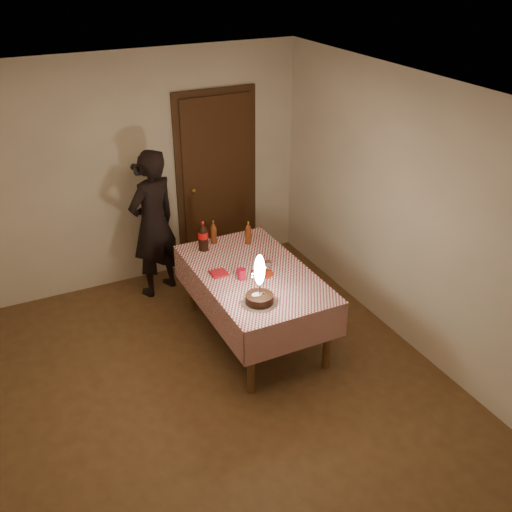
{
  "coord_description": "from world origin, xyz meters",
  "views": [
    {
      "loc": [
        -1.52,
        -3.92,
        3.6
      ],
      "look_at": [
        0.66,
        0.5,
        0.95
      ],
      "focal_mm": 42.0,
      "sensor_mm": 36.0,
      "label": 1
    }
  ],
  "objects_px": {
    "clear_cup": "(267,266)",
    "cola_bottle": "(203,236)",
    "photographer": "(153,224)",
    "birthday_cake": "(259,290)",
    "red_plate": "(262,273)",
    "amber_bottle_right": "(248,233)",
    "amber_bottle_left": "(213,233)",
    "dining_table": "(254,281)",
    "red_cup": "(242,274)"
  },
  "relations": [
    {
      "from": "cola_bottle",
      "to": "photographer",
      "type": "relative_size",
      "value": 0.19
    },
    {
      "from": "birthday_cake",
      "to": "cola_bottle",
      "type": "height_order",
      "value": "birthday_cake"
    },
    {
      "from": "clear_cup",
      "to": "photographer",
      "type": "bearing_deg",
      "value": 118.57
    },
    {
      "from": "clear_cup",
      "to": "cola_bottle",
      "type": "bearing_deg",
      "value": 120.79
    },
    {
      "from": "red_plate",
      "to": "amber_bottle_right",
      "type": "bearing_deg",
      "value": 75.55
    },
    {
      "from": "red_cup",
      "to": "cola_bottle",
      "type": "bearing_deg",
      "value": 98.28
    },
    {
      "from": "dining_table",
      "to": "cola_bottle",
      "type": "height_order",
      "value": "cola_bottle"
    },
    {
      "from": "amber_bottle_left",
      "to": "amber_bottle_right",
      "type": "relative_size",
      "value": 1.0
    },
    {
      "from": "cola_bottle",
      "to": "amber_bottle_right",
      "type": "relative_size",
      "value": 1.25
    },
    {
      "from": "birthday_cake",
      "to": "amber_bottle_right",
      "type": "height_order",
      "value": "birthday_cake"
    },
    {
      "from": "amber_bottle_left",
      "to": "photographer",
      "type": "distance_m",
      "value": 0.73
    },
    {
      "from": "birthday_cake",
      "to": "red_plate",
      "type": "relative_size",
      "value": 2.16
    },
    {
      "from": "birthday_cake",
      "to": "amber_bottle_right",
      "type": "distance_m",
      "value": 1.15
    },
    {
      "from": "cola_bottle",
      "to": "birthday_cake",
      "type": "bearing_deg",
      "value": -86.84
    },
    {
      "from": "dining_table",
      "to": "clear_cup",
      "type": "distance_m",
      "value": 0.2
    },
    {
      "from": "red_cup",
      "to": "clear_cup",
      "type": "xyz_separation_m",
      "value": [
        0.29,
        0.04,
        -0.01
      ]
    },
    {
      "from": "photographer",
      "to": "red_cup",
      "type": "bearing_deg",
      "value": -72.61
    },
    {
      "from": "red_plate",
      "to": "amber_bottle_right",
      "type": "distance_m",
      "value": 0.66
    },
    {
      "from": "cola_bottle",
      "to": "photographer",
      "type": "bearing_deg",
      "value": 116.23
    },
    {
      "from": "dining_table",
      "to": "amber_bottle_right",
      "type": "distance_m",
      "value": 0.65
    },
    {
      "from": "birthday_cake",
      "to": "red_cup",
      "type": "distance_m",
      "value": 0.46
    },
    {
      "from": "photographer",
      "to": "clear_cup",
      "type": "bearing_deg",
      "value": -61.43
    },
    {
      "from": "red_plate",
      "to": "clear_cup",
      "type": "distance_m",
      "value": 0.1
    },
    {
      "from": "birthday_cake",
      "to": "photographer",
      "type": "bearing_deg",
      "value": 102.07
    },
    {
      "from": "red_cup",
      "to": "amber_bottle_left",
      "type": "relative_size",
      "value": 0.39
    },
    {
      "from": "dining_table",
      "to": "amber_bottle_right",
      "type": "height_order",
      "value": "amber_bottle_right"
    },
    {
      "from": "clear_cup",
      "to": "amber_bottle_left",
      "type": "distance_m",
      "value": 0.8
    },
    {
      "from": "red_plate",
      "to": "photographer",
      "type": "relative_size",
      "value": 0.13
    },
    {
      "from": "red_plate",
      "to": "cola_bottle",
      "type": "xyz_separation_m",
      "value": [
        -0.31,
        0.71,
        0.15
      ]
    },
    {
      "from": "birthday_cake",
      "to": "clear_cup",
      "type": "bearing_deg",
      "value": 56.04
    },
    {
      "from": "photographer",
      "to": "amber_bottle_right",
      "type": "bearing_deg",
      "value": -42.47
    },
    {
      "from": "birthday_cake",
      "to": "amber_bottle_right",
      "type": "bearing_deg",
      "value": 69.21
    },
    {
      "from": "red_cup",
      "to": "dining_table",
      "type": "bearing_deg",
      "value": 20.66
    },
    {
      "from": "amber_bottle_left",
      "to": "photographer",
      "type": "relative_size",
      "value": 0.15
    },
    {
      "from": "dining_table",
      "to": "amber_bottle_left",
      "type": "bearing_deg",
      "value": 97.91
    },
    {
      "from": "photographer",
      "to": "red_plate",
      "type": "bearing_deg",
      "value": -65.08
    },
    {
      "from": "birthday_cake",
      "to": "amber_bottle_left",
      "type": "bearing_deg",
      "value": 85.87
    },
    {
      "from": "clear_cup",
      "to": "amber_bottle_left",
      "type": "xyz_separation_m",
      "value": [
        -0.24,
        0.76,
        0.07
      ]
    },
    {
      "from": "cola_bottle",
      "to": "amber_bottle_right",
      "type": "bearing_deg",
      "value": -8.8
    },
    {
      "from": "cola_bottle",
      "to": "photographer",
      "type": "xyz_separation_m",
      "value": [
        -0.32,
        0.66,
        -0.07
      ]
    },
    {
      "from": "amber_bottle_left",
      "to": "clear_cup",
      "type": "bearing_deg",
      "value": -72.47
    },
    {
      "from": "amber_bottle_left",
      "to": "amber_bottle_right",
      "type": "height_order",
      "value": "same"
    },
    {
      "from": "red_plate",
      "to": "photographer",
      "type": "xyz_separation_m",
      "value": [
        -0.63,
        1.36,
        0.08
      ]
    },
    {
      "from": "dining_table",
      "to": "amber_bottle_left",
      "type": "distance_m",
      "value": 0.78
    },
    {
      "from": "red_cup",
      "to": "red_plate",
      "type": "bearing_deg",
      "value": -1.63
    },
    {
      "from": "red_plate",
      "to": "red_cup",
      "type": "distance_m",
      "value": 0.21
    },
    {
      "from": "amber_bottle_right",
      "to": "photographer",
      "type": "relative_size",
      "value": 0.15
    },
    {
      "from": "photographer",
      "to": "birthday_cake",
      "type": "bearing_deg",
      "value": -77.93
    },
    {
      "from": "dining_table",
      "to": "amber_bottle_right",
      "type": "xyz_separation_m",
      "value": [
        0.22,
        0.57,
        0.22
      ]
    },
    {
      "from": "amber_bottle_left",
      "to": "amber_bottle_right",
      "type": "bearing_deg",
      "value": -28.34
    }
  ]
}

